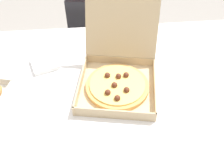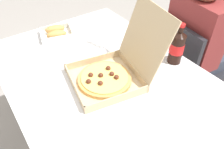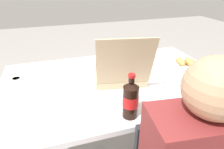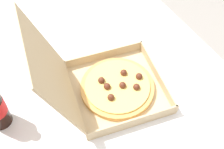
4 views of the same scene
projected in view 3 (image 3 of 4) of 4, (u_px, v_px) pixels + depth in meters
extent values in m
cube|color=white|center=(116.00, 81.00, 1.26)|extent=(1.42, 0.89, 0.03)
cylinder|color=#B7B7BC|center=(165.00, 87.00, 1.92)|extent=(0.05, 0.05, 0.71)
cylinder|color=#B7B7BC|center=(26.00, 111.00, 1.58)|extent=(0.05, 0.05, 0.71)
sphere|color=tan|center=(216.00, 88.00, 0.55)|extent=(0.19, 0.19, 0.19)
cube|color=tan|center=(119.00, 77.00, 1.29)|extent=(0.36, 0.36, 0.01)
cube|color=tan|center=(116.00, 64.00, 1.41)|extent=(0.30, 0.06, 0.04)
cube|color=tan|center=(141.00, 72.00, 1.29)|extent=(0.06, 0.30, 0.04)
cube|color=tan|center=(96.00, 75.00, 1.26)|extent=(0.06, 0.30, 0.04)
cube|color=tan|center=(123.00, 85.00, 1.14)|extent=(0.30, 0.06, 0.04)
cube|color=tan|center=(125.00, 63.00, 1.02)|extent=(0.32, 0.16, 0.29)
cylinder|color=tan|center=(119.00, 75.00, 1.28)|extent=(0.26, 0.26, 0.02)
cylinder|color=#EAC666|center=(119.00, 73.00, 1.27)|extent=(0.23, 0.23, 0.01)
sphere|color=#562819|center=(112.00, 70.00, 1.30)|extent=(0.02, 0.02, 0.02)
sphere|color=#562819|center=(127.00, 74.00, 1.24)|extent=(0.02, 0.02, 0.02)
sphere|color=#562819|center=(120.00, 71.00, 1.28)|extent=(0.02, 0.02, 0.02)
sphere|color=#562819|center=(115.00, 76.00, 1.23)|extent=(0.02, 0.02, 0.02)
sphere|color=#562819|center=(123.00, 68.00, 1.32)|extent=(0.02, 0.02, 0.02)
sphere|color=#562819|center=(120.00, 75.00, 1.24)|extent=(0.02, 0.02, 0.02)
sphere|color=#562819|center=(116.00, 67.00, 1.34)|extent=(0.02, 0.02, 0.02)
cube|color=white|center=(184.00, 66.00, 1.44)|extent=(0.20, 0.22, 0.00)
cube|color=silver|center=(180.00, 59.00, 1.51)|extent=(0.15, 0.04, 0.03)
cube|color=silver|center=(190.00, 69.00, 1.35)|extent=(0.15, 0.04, 0.03)
cube|color=silver|center=(194.00, 63.00, 1.43)|extent=(0.06, 0.18, 0.03)
cube|color=silver|center=(175.00, 63.00, 1.43)|extent=(0.06, 0.18, 0.03)
ellipsoid|color=tan|center=(189.00, 62.00, 1.43)|extent=(0.09, 0.13, 0.05)
ellipsoid|color=tan|center=(181.00, 62.00, 1.43)|extent=(0.09, 0.13, 0.05)
cylinder|color=black|center=(130.00, 102.00, 0.90)|extent=(0.07, 0.07, 0.16)
cone|color=black|center=(131.00, 85.00, 0.85)|extent=(0.07, 0.07, 0.02)
cylinder|color=black|center=(132.00, 80.00, 0.84)|extent=(0.03, 0.03, 0.02)
cylinder|color=red|center=(132.00, 76.00, 0.83)|extent=(0.03, 0.03, 0.01)
cylinder|color=red|center=(131.00, 101.00, 0.89)|extent=(0.07, 0.07, 0.06)
cube|color=white|center=(54.00, 106.00, 1.00)|extent=(0.22, 0.16, 0.00)
cube|color=white|center=(175.00, 81.00, 1.22)|extent=(0.14, 0.14, 0.02)
cylinder|color=white|center=(16.00, 80.00, 1.23)|extent=(0.06, 0.06, 0.02)
cylinder|color=#DBBC66|center=(16.00, 79.00, 1.23)|extent=(0.05, 0.05, 0.01)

